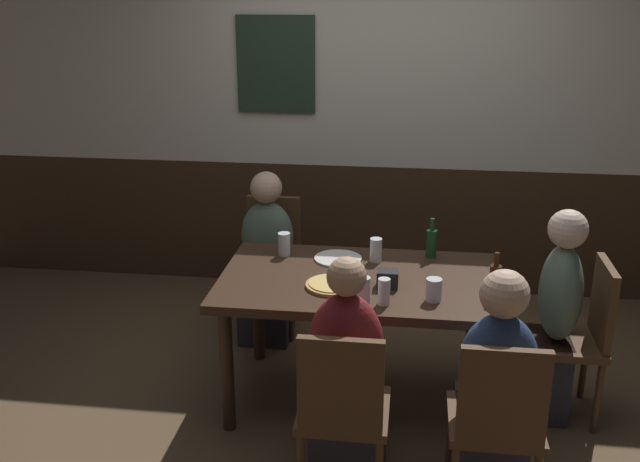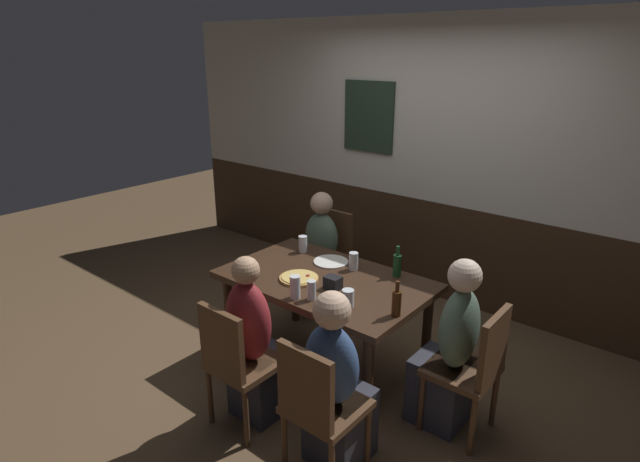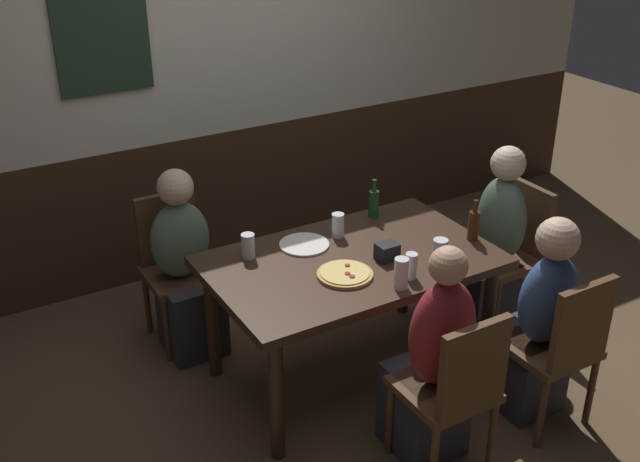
{
  "view_description": "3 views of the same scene",
  "coord_description": "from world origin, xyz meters",
  "px_view_note": "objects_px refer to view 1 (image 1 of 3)",
  "views": [
    {
      "loc": [
        0.26,
        -3.59,
        2.25
      ],
      "look_at": [
        -0.22,
        0.06,
        0.97
      ],
      "focal_mm": 40.86,
      "sensor_mm": 36.0,
      "label": 1
    },
    {
      "loc": [
        2.13,
        -2.65,
        2.32
      ],
      "look_at": [
        -0.13,
        0.1,
        1.04
      ],
      "focal_mm": 28.92,
      "sensor_mm": 36.0,
      "label": 2
    },
    {
      "loc": [
        -1.91,
        -2.94,
        2.65
      ],
      "look_at": [
        -0.12,
        0.12,
        0.88
      ],
      "focal_mm": 42.9,
      "sensor_mm": 36.0,
      "label": 3
    }
  ],
  "objects_px": {
    "person_left_far": "(267,269)",
    "tumbler_short": "(376,251)",
    "beer_glass_half": "(384,292)",
    "condiment_caddy": "(388,279)",
    "chair_right_near": "(497,418)",
    "person_mid_near": "(346,391)",
    "person_right_near": "(493,401)",
    "tumbler_water": "(363,295)",
    "dining_table": "(359,292)",
    "chair_head_east": "(579,331)",
    "highball_clear": "(284,246)",
    "pizza": "(333,285)",
    "pint_glass_stout": "(434,291)",
    "chair_mid_near": "(343,407)",
    "plate_white_large": "(338,259)",
    "beer_bottle_brown": "(495,280)",
    "person_head_east": "(547,330)",
    "beer_bottle_green": "(431,242)",
    "chair_left_far": "(271,256)"
  },
  "relations": [
    {
      "from": "person_mid_near",
      "to": "condiment_caddy",
      "type": "height_order",
      "value": "person_mid_near"
    },
    {
      "from": "tumbler_water",
      "to": "plate_white_large",
      "type": "distance_m",
      "value": 0.65
    },
    {
      "from": "person_head_east",
      "to": "highball_clear",
      "type": "xyz_separation_m",
      "value": [
        -1.46,
        0.28,
        0.31
      ]
    },
    {
      "from": "tumbler_water",
      "to": "plate_white_large",
      "type": "height_order",
      "value": "tumbler_water"
    },
    {
      "from": "chair_head_east",
      "to": "beer_bottle_green",
      "type": "distance_m",
      "value": 0.92
    },
    {
      "from": "pizza",
      "to": "tumbler_water",
      "type": "bearing_deg",
      "value": -53.07
    },
    {
      "from": "pizza",
      "to": "tumbler_water",
      "type": "distance_m",
      "value": 0.3
    },
    {
      "from": "person_mid_near",
      "to": "beer_bottle_brown",
      "type": "height_order",
      "value": "person_mid_near"
    },
    {
      "from": "chair_left_far",
      "to": "pint_glass_stout",
      "type": "distance_m",
      "value": 1.56
    },
    {
      "from": "pizza",
      "to": "beer_bottle_brown",
      "type": "height_order",
      "value": "beer_bottle_brown"
    },
    {
      "from": "person_left_far",
      "to": "tumbler_short",
      "type": "bearing_deg",
      "value": -32.5
    },
    {
      "from": "person_head_east",
      "to": "tumbler_short",
      "type": "relative_size",
      "value": 8.55
    },
    {
      "from": "person_right_near",
      "to": "tumbler_water",
      "type": "xyz_separation_m",
      "value": [
        -0.61,
        0.34,
        0.33
      ]
    },
    {
      "from": "dining_table",
      "to": "chair_left_far",
      "type": "relative_size",
      "value": 1.7
    },
    {
      "from": "dining_table",
      "to": "plate_white_large",
      "type": "xyz_separation_m",
      "value": [
        -0.14,
        0.25,
        0.09
      ]
    },
    {
      "from": "person_head_east",
      "to": "beer_bottle_green",
      "type": "xyz_separation_m",
      "value": [
        -0.62,
        0.36,
        0.34
      ]
    },
    {
      "from": "chair_right_near",
      "to": "tumbler_water",
      "type": "distance_m",
      "value": 0.85
    },
    {
      "from": "chair_mid_near",
      "to": "person_right_near",
      "type": "height_order",
      "value": "person_right_near"
    },
    {
      "from": "beer_bottle_brown",
      "to": "person_right_near",
      "type": "bearing_deg",
      "value": -93.35
    },
    {
      "from": "tumbler_short",
      "to": "condiment_caddy",
      "type": "distance_m",
      "value": 0.36
    },
    {
      "from": "dining_table",
      "to": "person_right_near",
      "type": "xyz_separation_m",
      "value": [
        0.66,
        -0.71,
        -0.18
      ]
    },
    {
      "from": "person_mid_near",
      "to": "plate_white_large",
      "type": "height_order",
      "value": "person_mid_near"
    },
    {
      "from": "highball_clear",
      "to": "person_right_near",
      "type": "bearing_deg",
      "value": -41.62
    },
    {
      "from": "person_right_near",
      "to": "pizza",
      "type": "relative_size",
      "value": 3.97
    },
    {
      "from": "beer_bottle_brown",
      "to": "condiment_caddy",
      "type": "xyz_separation_m",
      "value": [
        -0.54,
        0.05,
        -0.04
      ]
    },
    {
      "from": "person_head_east",
      "to": "condiment_caddy",
      "type": "height_order",
      "value": "person_head_east"
    },
    {
      "from": "person_left_far",
      "to": "beer_glass_half",
      "type": "relative_size",
      "value": 8.17
    },
    {
      "from": "person_left_far",
      "to": "tumbler_short",
      "type": "distance_m",
      "value": 0.93
    },
    {
      "from": "person_mid_near",
      "to": "beer_bottle_brown",
      "type": "bearing_deg",
      "value": 39.15
    },
    {
      "from": "chair_mid_near",
      "to": "pizza",
      "type": "relative_size",
      "value": 3.11
    },
    {
      "from": "person_right_near",
      "to": "dining_table",
      "type": "bearing_deg",
      "value": 132.64
    },
    {
      "from": "beer_glass_half",
      "to": "dining_table",
      "type": "bearing_deg",
      "value": 114.02
    },
    {
      "from": "condiment_caddy",
      "to": "chair_right_near",
      "type": "bearing_deg",
      "value": -56.84
    },
    {
      "from": "chair_head_east",
      "to": "beer_glass_half",
      "type": "relative_size",
      "value": 6.51
    },
    {
      "from": "chair_mid_near",
      "to": "person_mid_near",
      "type": "relative_size",
      "value": 0.77
    },
    {
      "from": "person_head_east",
      "to": "beer_bottle_brown",
      "type": "xyz_separation_m",
      "value": [
        -0.31,
        -0.15,
        0.34
      ]
    },
    {
      "from": "chair_right_near",
      "to": "person_left_far",
      "type": "relative_size",
      "value": 0.8
    },
    {
      "from": "chair_head_east",
      "to": "highball_clear",
      "type": "distance_m",
      "value": 1.67
    },
    {
      "from": "chair_head_east",
      "to": "highball_clear",
      "type": "xyz_separation_m",
      "value": [
        -1.62,
        0.28,
        0.3
      ]
    },
    {
      "from": "person_left_far",
      "to": "plate_white_large",
      "type": "distance_m",
      "value": 0.75
    },
    {
      "from": "plate_white_large",
      "to": "condiment_caddy",
      "type": "xyz_separation_m",
      "value": [
        0.3,
        -0.35,
        0.04
      ]
    },
    {
      "from": "chair_right_near",
      "to": "condiment_caddy",
      "type": "distance_m",
      "value": 0.97
    },
    {
      "from": "condiment_caddy",
      "to": "pint_glass_stout",
      "type": "bearing_deg",
      "value": -31.33
    },
    {
      "from": "tumbler_water",
      "to": "highball_clear",
      "type": "bearing_deg",
      "value": 127.67
    },
    {
      "from": "person_head_east",
      "to": "person_right_near",
      "type": "bearing_deg",
      "value": -115.71
    },
    {
      "from": "pizza",
      "to": "chair_head_east",
      "type": "bearing_deg",
      "value": 6.36
    },
    {
      "from": "person_mid_near",
      "to": "beer_glass_half",
      "type": "distance_m",
      "value": 0.53
    },
    {
      "from": "highball_clear",
      "to": "pizza",
      "type": "bearing_deg",
      "value": -51.93
    },
    {
      "from": "chair_left_far",
      "to": "tumbler_water",
      "type": "bearing_deg",
      "value": -60.69
    },
    {
      "from": "chair_left_far",
      "to": "person_left_far",
      "type": "bearing_deg",
      "value": -90.0
    }
  ]
}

